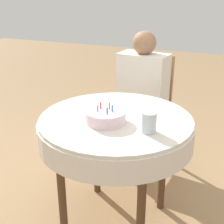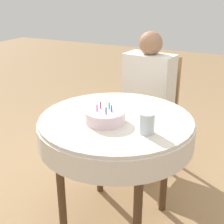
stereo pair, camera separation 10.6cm
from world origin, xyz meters
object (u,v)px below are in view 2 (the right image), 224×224
object	(u,v)px
chair	(152,109)
person	(147,91)
birthday_cake	(105,116)
drinking_glass	(147,123)

from	to	relation	value
chair	person	distance (m)	0.22
chair	birthday_cake	xyz separation A→B (m)	(0.03, -0.94, 0.30)
person	drinking_glass	size ratio (longest dim) A/B	10.46
person	drinking_glass	world-z (taller)	person
chair	drinking_glass	bearing A→B (deg)	-65.77
chair	person	xyz separation A→B (m)	(-0.01, -0.10, 0.19)
chair	person	world-z (taller)	person
birthday_cake	drinking_glass	xyz separation A→B (m)	(0.26, -0.03, 0.02)
person	drinking_glass	bearing A→B (deg)	-63.25
birthday_cake	person	bearing A→B (deg)	92.87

